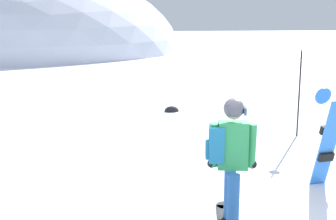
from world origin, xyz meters
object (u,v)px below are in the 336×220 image
Objects in this scene: spare_snowboard at (327,138)px; rock_mid at (172,111)px; snowboarder_main at (230,162)px; piste_marker_near at (300,87)px.

spare_snowboard reaches higher than rock_mid.
piste_marker_near reaches higher than snowboarder_main.
piste_marker_near is 4.31m from rock_mid.
spare_snowboard is (2.11, 0.98, -0.11)m from snowboarder_main.
snowboarder_main is 7.86m from rock_mid.
rock_mid is (-0.54, 6.67, -0.81)m from spare_snowboard.
snowboarder_main is 1.09× the size of spare_snowboard.
spare_snowboard is at bearing -115.20° from piste_marker_near.
rock_mid is at bearing 118.21° from piste_marker_near.
snowboarder_main is at bearing -155.01° from spare_snowboard.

